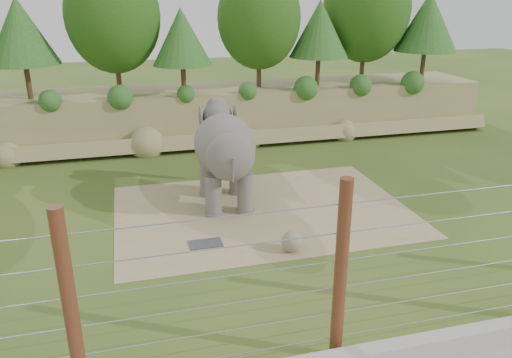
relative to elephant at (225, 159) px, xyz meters
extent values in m
plane|color=#36571F|center=(0.60, -3.95, -1.70)|extent=(90.00, 90.00, 0.00)
cube|color=#93875B|center=(0.60, 9.05, -0.45)|extent=(30.00, 4.00, 2.50)
cube|color=#93875B|center=(0.60, 6.75, -1.35)|extent=(30.00, 1.37, 1.07)
cylinder|color=#3F2B19|center=(-7.40, 8.55, 1.59)|extent=(0.24, 0.24, 1.58)
sphere|color=#174510|center=(-7.40, 8.55, 3.73)|extent=(3.60, 3.60, 3.60)
cylinder|color=#3F2B19|center=(-3.40, 9.05, 1.77)|extent=(0.24, 0.24, 1.92)
sphere|color=#174510|center=(-3.40, 9.05, 4.38)|extent=(4.40, 4.40, 4.40)
cylinder|color=#3F2B19|center=(-0.40, 7.85, 1.50)|extent=(0.24, 0.24, 1.40)
sphere|color=#174510|center=(-0.40, 7.85, 3.40)|extent=(3.20, 3.20, 3.20)
cylinder|color=#3F2B19|center=(3.60, 8.85, 1.71)|extent=(0.24, 0.24, 1.82)
sphere|color=#174510|center=(3.60, 8.85, 4.18)|extent=(4.16, 4.16, 4.16)
cylinder|color=#3F2B19|center=(6.60, 8.25, 1.56)|extent=(0.24, 0.24, 1.50)
sphere|color=#174510|center=(6.60, 8.25, 3.60)|extent=(3.44, 3.44, 3.44)
cylinder|color=#3F2B19|center=(9.60, 9.25, 1.82)|extent=(0.24, 0.24, 2.03)
sphere|color=#174510|center=(9.60, 9.25, 4.57)|extent=(4.64, 4.64, 4.64)
cylinder|color=#3F2B19|center=(12.60, 8.05, 1.63)|extent=(0.24, 0.24, 1.64)
sphere|color=#174510|center=(12.60, 8.05, 3.86)|extent=(3.76, 3.76, 3.76)
cube|color=tan|center=(1.10, -0.95, -1.69)|extent=(10.00, 7.00, 0.02)
cube|color=#262628|center=(-1.23, -2.89, -1.66)|extent=(1.00, 0.60, 0.03)
sphere|color=gray|center=(1.16, -3.95, -1.37)|extent=(0.61, 0.61, 0.61)
cylinder|color=#523018|center=(-4.40, -8.45, 0.30)|extent=(0.26, 0.26, 4.00)
cylinder|color=#523018|center=(0.60, -8.45, 0.30)|extent=(0.26, 0.26, 4.00)
cylinder|color=#97979C|center=(0.60, -8.45, -1.20)|extent=(20.00, 0.02, 0.02)
cylinder|color=#97979C|center=(0.60, -8.45, -0.60)|extent=(20.00, 0.02, 0.02)
cylinder|color=#97979C|center=(0.60, -8.45, 0.00)|extent=(20.00, 0.02, 0.02)
cylinder|color=#97979C|center=(0.60, -8.45, 0.60)|extent=(20.00, 0.02, 0.02)
cylinder|color=#97979C|center=(0.60, -8.45, 1.20)|extent=(20.00, 0.02, 0.02)
cylinder|color=#97979C|center=(0.60, -8.45, 1.80)|extent=(20.00, 0.02, 0.02)
camera|label=1|loc=(-3.16, -16.21, 5.50)|focal=35.00mm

